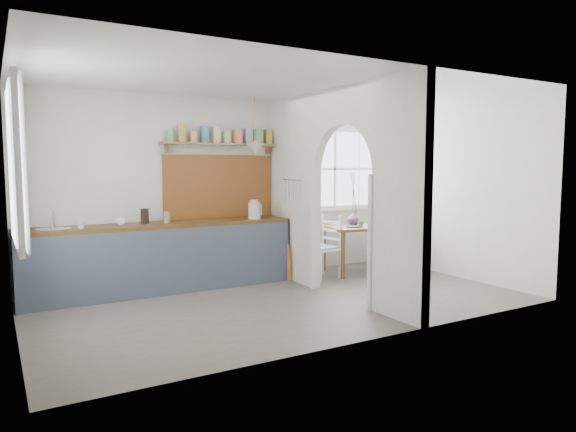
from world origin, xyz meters
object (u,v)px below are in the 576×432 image
chair_right (401,239)px  kettle (254,209)px  vase (353,218)px  chair_left (322,247)px  dining_table (363,249)px

chair_right → kettle: bearing=83.3°
kettle → vase: bearing=14.1°
chair_left → vase: vase is taller
dining_table → vase: (-0.02, 0.22, 0.47)m
dining_table → chair_left: bearing=-166.2°
chair_left → vase: 0.92m
chair_left → kettle: bearing=-116.2°
chair_right → vase: size_ratio=4.32×
chair_left → vase: size_ratio=4.48×
chair_right → vase: 0.95m
dining_table → chair_left: 0.82m
chair_left → kettle: (-0.94, 0.32, 0.57)m
vase → chair_left: bearing=-159.7°
kettle → vase: 1.74m
kettle → chair_left: bearing=-3.8°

